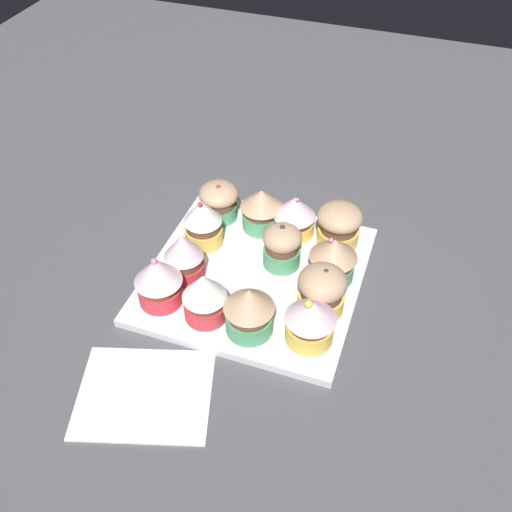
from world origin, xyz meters
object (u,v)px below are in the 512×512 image
object	(u,v)px
cupcake_0	(310,320)
cupcake_8	(261,208)
baking_tray	(256,274)
cupcake_7	(205,296)
cupcake_10	(184,256)
cupcake_6	(294,215)
cupcake_12	(219,200)
cupcake_2	(333,258)
napkin	(145,393)
cupcake_1	(322,290)
cupcake_5	(282,246)
cupcake_11	(203,222)
cupcake_3	(339,224)
cupcake_4	(249,309)
cupcake_9	(158,280)

from	to	relation	value
cupcake_0	cupcake_8	world-z (taller)	cupcake_0
baking_tray	cupcake_7	world-z (taller)	cupcake_7
cupcake_7	cupcake_10	distance (cm)	7.98
cupcake_6	cupcake_12	distance (cm)	11.87
cupcake_2	napkin	size ratio (longest dim) A/B	0.45
cupcake_2	cupcake_8	size ratio (longest dim) A/B	1.03
cupcake_0	cupcake_12	size ratio (longest dim) A/B	1.15
cupcake_1	cupcake_5	distance (cm)	9.73
baking_tray	cupcake_2	distance (cm)	11.24
cupcake_7	cupcake_8	size ratio (longest dim) A/B	1.07
cupcake_10	cupcake_11	size ratio (longest dim) A/B	0.94
cupcake_3	cupcake_6	bearing A→B (deg)	90.93
cupcake_4	napkin	distance (cm)	15.83
cupcake_7	cupcake_6	bearing A→B (deg)	-17.63
cupcake_8	cupcake_2	bearing A→B (deg)	-118.50
cupcake_3	cupcake_12	bearing A→B (deg)	90.53
cupcake_0	cupcake_9	world-z (taller)	cupcake_9
cupcake_3	cupcake_9	bearing A→B (deg)	134.09
napkin	cupcake_6	bearing A→B (deg)	-15.20
cupcake_2	cupcake_4	distance (cm)	14.60
cupcake_4	cupcake_12	distance (cm)	22.78
cupcake_8	cupcake_10	distance (cm)	14.73
cupcake_5	cupcake_8	size ratio (longest dim) A/B	0.99
baking_tray	cupcake_6	distance (cm)	10.70
cupcake_0	cupcake_2	xyz separation A→B (cm)	(11.46, -0.03, -0.00)
baking_tray	cupcake_5	xyz separation A→B (cm)	(2.76, -2.85, 3.94)
cupcake_11	cupcake_4	bearing A→B (deg)	-138.40
cupcake_3	cupcake_9	world-z (taller)	cupcake_9
cupcake_4	cupcake_7	bearing A→B (deg)	87.20
cupcake_1	cupcake_9	xyz separation A→B (cm)	(-5.52, 20.34, 0.35)
baking_tray	cupcake_4	world-z (taller)	cupcake_4
cupcake_12	cupcake_3	bearing A→B (deg)	-89.47
cupcake_1	cupcake_6	world-z (taller)	cupcake_1
cupcake_0	cupcake_10	bearing A→B (deg)	75.08
cupcake_4	cupcake_5	xyz separation A→B (cm)	(12.72, -0.28, -0.41)
cupcake_1	cupcake_3	world-z (taller)	cupcake_1
cupcake_5	cupcake_7	world-z (taller)	cupcake_7
cupcake_1	cupcake_10	distance (cm)	19.14
cupcake_7	napkin	distance (cm)	13.78
cupcake_8	napkin	size ratio (longest dim) A/B	0.44
cupcake_1	cupcake_4	bearing A→B (deg)	129.74
cupcake_3	cupcake_6	size ratio (longest dim) A/B	0.96
cupcake_2	cupcake_12	world-z (taller)	cupcake_2
cupcake_8	napkin	xyz separation A→B (cm)	(-31.73, 3.65, -4.51)
cupcake_9	cupcake_12	xyz separation A→B (cm)	(18.66, -0.91, -0.70)
cupcake_10	cupcake_11	bearing A→B (deg)	2.08
cupcake_7	cupcake_12	distance (cm)	20.02
cupcake_2	cupcake_5	distance (cm)	7.28
cupcake_8	cupcake_12	size ratio (longest dim) A/B	1.09
cupcake_2	cupcake_10	world-z (taller)	cupcake_10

